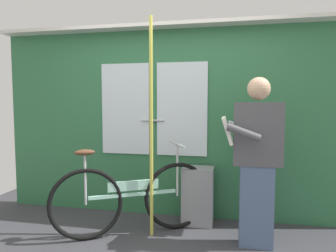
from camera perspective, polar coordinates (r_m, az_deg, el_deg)
name	(u,v)px	position (r m, az deg, el deg)	size (l,w,h in m)	color
train_door_wall	(170,118)	(3.68, 0.28, 1.48)	(4.25, 0.28, 2.27)	#2D6B42
bicycle_near_door	(133,198)	(3.28, -6.57, -13.17)	(1.50, 0.85, 0.94)	black
passenger_reading_newspaper	(256,158)	(3.02, 16.09, -5.82)	(0.56, 0.47, 1.61)	slate
trash_bin_by_wall	(198,195)	(3.57, 5.60, -12.75)	(0.35, 0.28, 0.65)	gray
handrail_pole	(151,128)	(3.10, -3.14, -0.43)	(0.04, 0.04, 2.23)	#C6C14C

